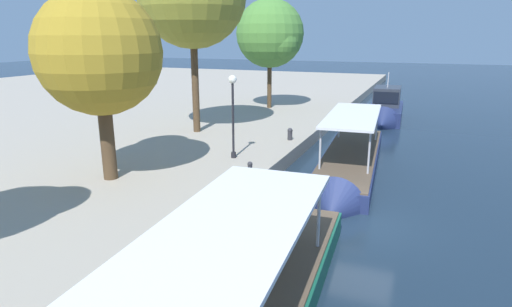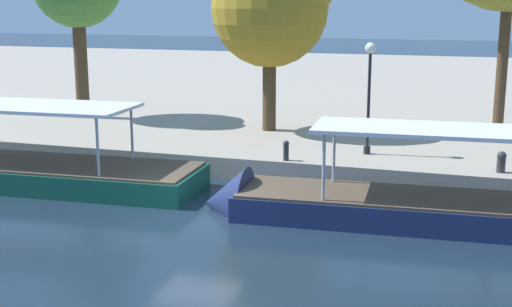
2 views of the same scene
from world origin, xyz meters
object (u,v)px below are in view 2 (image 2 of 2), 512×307
object	(u,v)px
mooring_bollard_1	(501,161)
tree_0	(276,5)
mooring_bollard_0	(286,150)
lamp_post	(369,83)
tour_boat_1	(1,174)
tour_boat_2	(407,212)

from	to	relation	value
mooring_bollard_1	tree_0	distance (m)	12.44
mooring_bollard_0	lamp_post	xyz separation A→B (m)	(2.72, 2.09, 2.38)
tour_boat_1	mooring_bollard_0	distance (m)	10.82
tour_boat_1	lamp_post	world-z (taller)	lamp_post
tour_boat_1	mooring_bollard_0	size ratio (longest dim) A/B	18.87
tree_0	lamp_post	bearing A→B (deg)	-38.40
mooring_bollard_0	mooring_bollard_1	size ratio (longest dim) A/B	1.02
tree_0	mooring_bollard_0	bearing A→B (deg)	-69.97
mooring_bollard_0	lamp_post	world-z (taller)	lamp_post
tour_boat_1	mooring_bollard_1	world-z (taller)	tour_boat_1
tour_boat_1	lamp_post	distance (m)	14.46
tour_boat_2	lamp_post	world-z (taller)	lamp_post
tour_boat_1	tour_boat_2	world-z (taller)	tour_boat_1
mooring_bollard_0	tree_0	bearing A→B (deg)	110.03
tour_boat_2	mooring_bollard_0	xyz separation A→B (m)	(-4.88, 3.60, 0.91)
tour_boat_2	tree_0	bearing A→B (deg)	-57.57
lamp_post	tree_0	world-z (taller)	tree_0
mooring_bollard_0	mooring_bollard_1	bearing A→B (deg)	4.04
tree_0	tour_boat_1	bearing A→B (deg)	-130.60
tour_boat_1	mooring_bollard_0	xyz separation A→B (m)	(10.23, 3.41, 0.93)
mooring_bollard_1	tree_0	world-z (taller)	tree_0
mooring_bollard_0	tree_0	size ratio (longest dim) A/B	0.09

